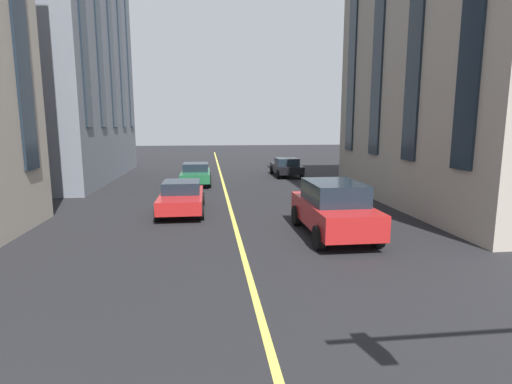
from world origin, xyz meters
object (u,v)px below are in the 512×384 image
(car_red_parked_b, at_px, (333,208))
(car_black_trailing, at_px, (286,167))
(car_red_oncoming, at_px, (182,197))
(car_green_parked_a, at_px, (196,174))

(car_red_parked_b, bearing_deg, car_black_trailing, -5.60)
(car_red_parked_b, height_order, car_red_oncoming, car_red_parked_b)
(car_red_parked_b, xyz_separation_m, car_red_oncoming, (4.38, 5.44, -0.27))
(car_red_oncoming, distance_m, car_green_parked_a, 8.47)
(car_red_parked_b, relative_size, car_black_trailing, 1.07)
(car_red_parked_b, distance_m, car_red_oncoming, 6.99)
(car_red_parked_b, relative_size, car_red_oncoming, 1.07)
(car_red_oncoming, bearing_deg, car_red_parked_b, -128.84)
(car_black_trailing, xyz_separation_m, car_green_parked_a, (-3.60, 6.67, 0.00))
(car_black_trailing, distance_m, car_green_parked_a, 7.58)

